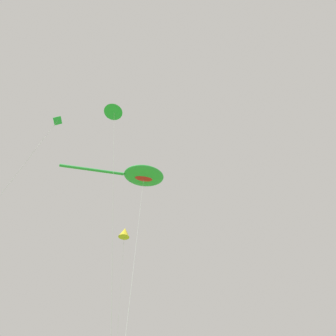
{
  "coord_description": "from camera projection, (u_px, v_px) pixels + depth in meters",
  "views": [
    {
      "loc": [
        -6.59,
        -1.31,
        1.77
      ],
      "look_at": [
        -0.03,
        7.96,
        12.82
      ],
      "focal_mm": 26.42,
      "sensor_mm": 36.0,
      "label": 1
    }
  ],
  "objects": [
    {
      "name": "small_kite_box_yellow",
      "position": [
        114.0,
        108.0,
        17.62
      ],
      "size": [
        3.3,
        1.56,
        17.77
      ],
      "rotation": [
        0.0,
        0.0,
        -0.17
      ],
      "color": "green",
      "rests_on": "ground"
    },
    {
      "name": "small_kite_delta_white",
      "position": [
        124.0,
        233.0,
        21.75
      ],
      "size": [
        1.86,
        1.53,
        13.31
      ],
      "rotation": [
        0.0,
        0.0,
        -1.57
      ],
      "color": "yellow",
      "rests_on": "ground"
    },
    {
      "name": "small_kite_streamer_purple",
      "position": [
        46.0,
        136.0,
        17.5
      ],
      "size": [
        2.09,
        0.72,
        17.99
      ],
      "rotation": [
        0.0,
        0.0,
        2.84
      ],
      "color": "green",
      "rests_on": "ground"
    },
    {
      "name": "big_show_kite",
      "position": [
        142.0,
        176.0,
        23.77
      ],
      "size": [
        9.53,
        7.06,
        18.21
      ],
      "rotation": [
        0.0,
        0.0,
        -0.41
      ],
      "color": "green",
      "rests_on": "ground"
    }
  ]
}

